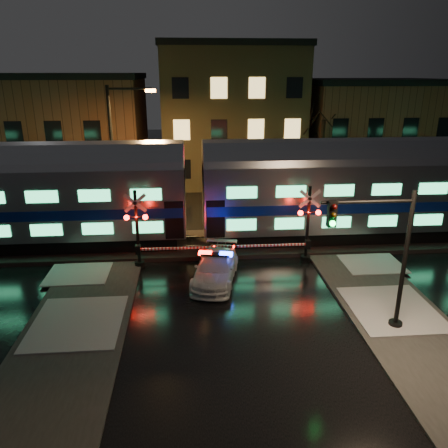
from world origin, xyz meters
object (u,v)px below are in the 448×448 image
Objects in this scene: crossing_signal_right at (301,232)px; crossing_signal_left at (145,237)px; traffic_light at (383,260)px; police_car at (216,268)px; streetlight at (117,148)px.

crossing_signal_left is at bearing -180.00° from crossing_signal_right.
crossing_signal_left is 11.55m from traffic_light.
crossing_signal_left is (-3.48, 1.81, 1.02)m from police_car.
crossing_signal_right is 1.04× the size of traffic_light.
streetlight is (-2.09, 6.69, 3.41)m from crossing_signal_left.
crossing_signal_left is 7.80m from streetlight.
crossing_signal_left is at bearing 134.13° from traffic_light.
police_car is at bearing -56.73° from streetlight.
crossing_signal_right is 8.06m from crossing_signal_left.
streetlight reaches higher than police_car.
police_car is at bearing -27.40° from crossing_signal_left.
traffic_light is (1.36, -6.56, 1.28)m from crossing_signal_right.
crossing_signal_right is at bearing 90.72° from traffic_light.
streetlight reaches higher than traffic_light.
streetlight is at bearing 119.97° from traffic_light.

